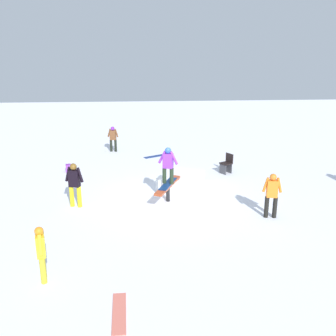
{
  "coord_description": "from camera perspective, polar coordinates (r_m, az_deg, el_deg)",
  "views": [
    {
      "loc": [
        12.55,
        -1.01,
        5.09
      ],
      "look_at": [
        0.0,
        0.0,
        1.25
      ],
      "focal_mm": 40.0,
      "sensor_mm": 36.0,
      "label": 1
    }
  ],
  "objects": [
    {
      "name": "bystander_brown",
      "position": [
        20.49,
        -8.38,
        4.61
      ],
      "size": [
        0.25,
        0.61,
        1.37
      ],
      "rotation": [
        0.0,
        0.0,
        1.39
      ],
      "color": "black",
      "rests_on": "ground"
    },
    {
      "name": "backpack_on_snow",
      "position": [
        17.43,
        -14.94,
        -0.02
      ],
      "size": [
        0.34,
        0.27,
        0.34
      ],
      "primitive_type": "cube",
      "rotation": [
        0.0,
        0.0,
        0.19
      ],
      "color": "purple",
      "rests_on": "ground"
    },
    {
      "name": "main_rider_on_rail",
      "position": [
        13.14,
        -0.0,
        0.28
      ],
      "size": [
        1.4,
        0.77,
        1.35
      ],
      "rotation": [
        0.0,
        0.0,
        -0.37
      ],
      "color": "navy",
      "rests_on": "rail_feature"
    },
    {
      "name": "ground_plane",
      "position": [
        13.58,
        -0.0,
        -5.05
      ],
      "size": [
        60.0,
        60.0,
        0.0
      ],
      "primitive_type": "plane",
      "color": "white"
    },
    {
      "name": "bystander_black",
      "position": [
        13.19,
        -14.06,
        -2.18
      ],
      "size": [
        0.32,
        0.67,
        1.56
      ],
      "rotation": [
        0.0,
        0.0,
        1.28
      ],
      "color": "yellow",
      "rests_on": "ground"
    },
    {
      "name": "loose_snowboard_navy",
      "position": [
        19.51,
        -1.6,
        1.87
      ],
      "size": [
        1.0,
        1.48,
        0.02
      ],
      "primitive_type": "cube",
      "rotation": [
        0.0,
        0.0,
        2.08
      ],
      "color": "navy",
      "rests_on": "ground"
    },
    {
      "name": "loose_snowboard_coral",
      "position": [
        8.27,
        -7.44,
        -21.05
      ],
      "size": [
        1.31,
        0.32,
        0.02
      ],
      "primitive_type": "cube",
      "rotation": [
        0.0,
        0.0,
        0.03
      ],
      "color": "#E36F5E",
      "rests_on": "ground"
    },
    {
      "name": "folding_chair",
      "position": [
        16.8,
        8.94,
        0.59
      ],
      "size": [
        0.6,
        0.6,
        0.88
      ],
      "rotation": [
        0.0,
        0.0,
        0.53
      ],
      "color": "#3F3F44",
      "rests_on": "ground"
    },
    {
      "name": "bystander_orange",
      "position": [
        12.42,
        15.54,
        -3.72
      ],
      "size": [
        0.26,
        0.64,
        1.49
      ],
      "rotation": [
        0.0,
        0.0,
        1.4
      ],
      "color": "black",
      "rests_on": "ground"
    },
    {
      "name": "bystander_yellow",
      "position": [
        9.26,
        -18.77,
        -11.86
      ],
      "size": [
        0.61,
        0.27,
        1.37
      ],
      "rotation": [
        0.0,
        0.0,
        3.39
      ],
      "color": "gold",
      "rests_on": "ground"
    },
    {
      "name": "rail_feature",
      "position": [
        13.38,
        -0.0,
        -2.88
      ],
      "size": [
        2.05,
        1.1,
        0.65
      ],
      "rotation": [
        0.0,
        0.0,
        -0.41
      ],
      "color": "black",
      "rests_on": "ground"
    },
    {
      "name": "snow_kicker_ramp",
      "position": [
        14.98,
        2.05,
        -1.84
      ],
      "size": [
        2.25,
        2.09,
        0.53
      ],
      "primitive_type": "cube",
      "rotation": [
        0.0,
        0.0,
        -0.41
      ],
      "color": "white",
      "rests_on": "ground"
    }
  ]
}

